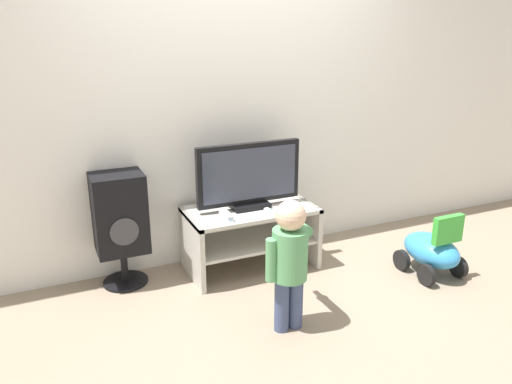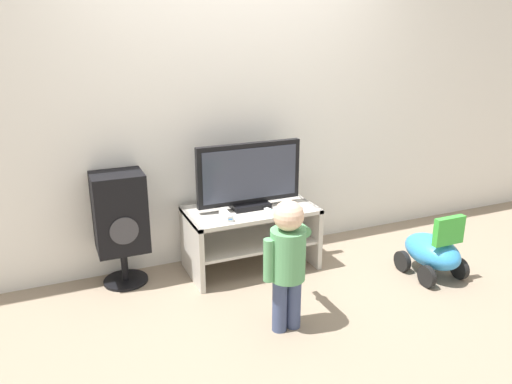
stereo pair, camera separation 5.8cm
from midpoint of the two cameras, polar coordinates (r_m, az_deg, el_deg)
ground_plane at (r=3.75m, az=1.41°, el=-10.14°), size 16.00×16.00×0.00m
wall_back at (r=3.88m, az=-2.20°, el=11.10°), size 10.00×0.06×2.60m
tv_stand at (r=3.82m, az=-0.18°, el=-4.24°), size 0.98×0.52×0.49m
television at (r=3.71m, az=-0.33°, el=1.79°), size 0.81×0.20×0.50m
game_console at (r=3.57m, az=-2.97°, el=-2.66°), size 0.05×0.18×0.05m
remote_primary at (r=3.79m, az=4.87°, el=-1.61°), size 0.09×0.13×0.03m
remote_secondary at (r=3.67m, az=2.18°, el=-2.23°), size 0.06×0.13×0.03m
child at (r=3.00m, az=4.15°, el=-7.19°), size 0.32×0.48×0.84m
speaker_tower at (r=3.64m, az=-14.84°, el=-2.58°), size 0.36×0.32×0.83m
ride_on_toy at (r=3.98m, az=19.97°, el=-6.39°), size 0.35×0.49×0.51m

